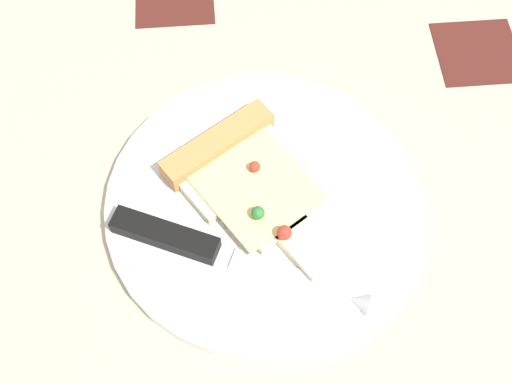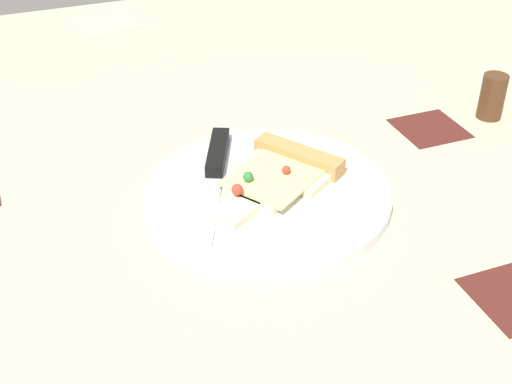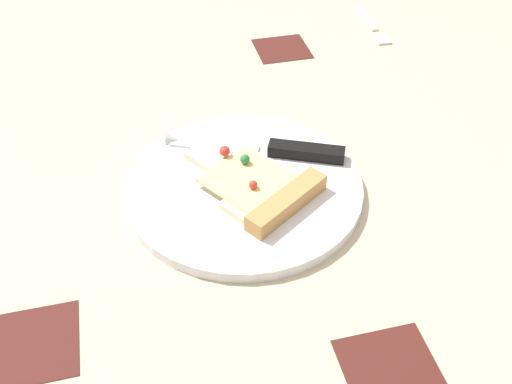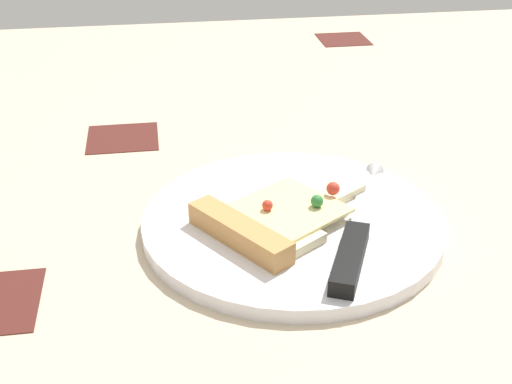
{
  "view_description": "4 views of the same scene",
  "coord_description": "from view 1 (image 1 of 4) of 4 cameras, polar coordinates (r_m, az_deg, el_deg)",
  "views": [
    {
      "loc": [
        32.71,
        -5.13,
        55.39
      ],
      "look_at": [
        4.07,
        -2.81,
        2.04
      ],
      "focal_mm": 45.5,
      "sensor_mm": 36.0,
      "label": 1
    },
    {
      "loc": [
        31.15,
        62.09,
        48.56
      ],
      "look_at": [
        7.7,
        1.75,
        4.3
      ],
      "focal_mm": 49.01,
      "sensor_mm": 36.0,
      "label": 2
    },
    {
      "loc": [
        -48.81,
        9.27,
        49.07
      ],
      "look_at": [
        1.05,
        -2.88,
        2.91
      ],
      "focal_mm": 40.71,
      "sensor_mm": 36.0,
      "label": 3
    },
    {
      "loc": [
        -7.9,
        -59.32,
        35.89
      ],
      "look_at": [
        1.13,
        -1.39,
        4.05
      ],
      "focal_mm": 48.04,
      "sensor_mm": 36.0,
      "label": 4
    }
  ],
  "objects": [
    {
      "name": "ground_plane",
      "position": [
        0.66,
        2.16,
        1.83
      ],
      "size": [
        158.75,
        158.75,
        3.0
      ],
      "color": "#C6B293",
      "rests_on": "ground"
    },
    {
      "name": "plate",
      "position": [
        0.62,
        0.61,
        -1.03
      ],
      "size": [
        29.78,
        29.78,
        1.43
      ],
      "primitive_type": "cylinder",
      "color": "silver",
      "rests_on": "ground_plane"
    },
    {
      "name": "pizza_slice",
      "position": [
        0.61,
        -0.89,
        1.27
      ],
      "size": [
        18.8,
        16.16,
        2.66
      ],
      "rotation": [
        0.0,
        0.0,
        5.3
      ],
      "color": "beige",
      "rests_on": "plate"
    },
    {
      "name": "knife",
      "position": [
        0.58,
        -3.85,
        -5.25
      ],
      "size": [
        11.76,
        22.75,
        2.45
      ],
      "rotation": [
        0.0,
        0.0,
        5.86
      ],
      "color": "silver",
      "rests_on": "plate"
    }
  ]
}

